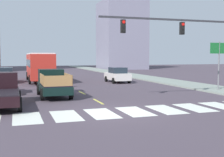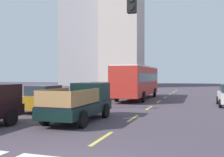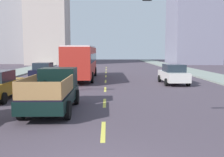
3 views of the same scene
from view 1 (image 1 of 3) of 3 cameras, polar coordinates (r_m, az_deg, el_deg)
The scene contains 25 objects.
ground_plane at distance 15.67m, azimuth 1.26°, elevation -6.59°, with size 160.00×160.00×0.00m, color #473C47.
sidewalk_right at distance 36.72m, azimuth 9.12°, elevation -0.26°, with size 3.77×110.00×0.15m, color gray.
crosswalk_stripe_2 at distance 14.81m, azimuth -16.14°, elevation -7.38°, with size 1.34×2.89×0.01m, color silver.
crosswalk_stripe_3 at distance 14.98m, azimuth -8.94°, elevation -7.13°, with size 1.34×2.89×0.01m, color silver.
crosswalk_stripe_4 at distance 15.39m, azimuth -2.03°, elevation -6.77°, with size 1.34×2.89×0.01m, color silver.
crosswalk_stripe_5 at distance 16.00m, azimuth 4.43°, elevation -6.36°, with size 1.34×2.89×0.01m, color silver.
crosswalk_stripe_6 at distance 16.79m, azimuth 10.34°, elevation -5.90°, with size 1.34×2.89×0.01m, color silver.
crosswalk_stripe_7 at distance 17.75m, azimuth 15.65°, elevation -5.44°, with size 1.34×2.89×0.01m, color silver.
crosswalk_stripe_8 at distance 18.84m, azimuth 20.38°, elevation -4.99°, with size 1.34×2.89×0.01m, color silver.
lane_dash_0 at distance 19.43m, azimuth -2.69°, elevation -4.45°, with size 0.16×2.40×0.01m, color #D3C84A.
lane_dash_1 at distance 24.24m, azimuth -5.87°, elevation -2.73°, with size 0.16×2.40×0.01m, color #D3C84A.
lane_dash_2 at distance 29.11m, azimuth -7.99°, elevation -1.57°, with size 0.16×2.40×0.01m, color #D3C84A.
lane_dash_3 at distance 34.02m, azimuth -9.49°, elevation -0.74°, with size 0.16×2.40×0.01m, color #D3C84A.
lane_dash_4 at distance 38.95m, azimuth -10.62°, elevation -0.12°, with size 0.16×2.40×0.01m, color #D3C84A.
lane_dash_5 at distance 43.90m, azimuth -11.49°, elevation 0.36°, with size 0.16×2.40×0.01m, color #D3C84A.
lane_dash_6 at distance 48.86m, azimuth -12.18°, elevation 0.74°, with size 0.16×2.40×0.01m, color #D3C84A.
lane_dash_7 at distance 53.83m, azimuth -12.75°, elevation 1.05°, with size 0.16×2.40×0.01m, color #D3C84A.
pickup_stakebed at distance 22.32m, azimuth -11.35°, elevation -0.98°, with size 2.18×5.20×1.96m.
pickup_dark at distance 18.55m, azimuth -20.59°, elevation -2.28°, with size 2.18×5.20×1.96m.
city_bus at distance 35.41m, azimuth -13.89°, elevation 2.55°, with size 2.72×10.80×3.32m.
sedan_mid at distance 35.17m, azimuth -19.96°, elevation 0.62°, with size 2.02×4.40×1.72m.
sedan_near_right at distance 33.49m, azimuth 1.05°, elevation 0.71°, with size 2.02×4.40×1.72m.
traffic_signal_gantry at distance 21.33m, azimuth 16.26°, elevation 7.64°, with size 10.71×0.27×6.00m.
direction_sign_green at distance 26.47m, azimuth 19.97°, elevation 4.21°, with size 1.70×0.12×4.20m.
block_mid_left at distance 70.23m, azimuth 1.83°, elevation 8.32°, with size 9.57×10.51×15.77m, color gray.
Camera 1 is at (-5.14, -14.50, 2.96)m, focal length 47.23 mm.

